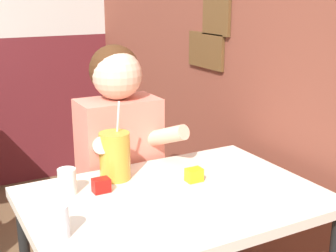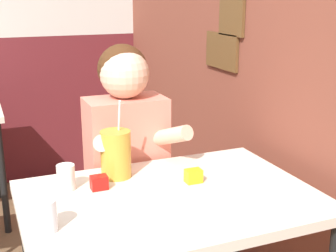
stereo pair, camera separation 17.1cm
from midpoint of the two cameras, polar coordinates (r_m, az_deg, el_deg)
The scene contains 8 objects.
brick_wall_right at distance 2.64m, azimuth 6.91°, elevation 14.54°, with size 0.08×4.44×2.70m.
main_table at distance 1.67m, azimuth 3.26°, elevation -10.77°, with size 1.01×0.71×0.73m.
person_seated at distance 2.08m, azimuth -2.67°, elevation -5.76°, with size 0.42×0.41×1.21m.
cocktail_pitcher at distance 1.77m, azimuth -3.64°, elevation -3.47°, with size 0.12×0.12×0.30m.
glass_near_pitcher at distance 1.42m, azimuth -11.36°, elevation -10.73°, with size 0.07×0.07×0.10m.
glass_center at distance 1.69m, azimuth -9.53°, elevation -6.25°, with size 0.06×0.06×0.09m.
condiment_ketchup at distance 1.69m, azimuth -5.53°, elevation -6.93°, with size 0.06×0.04×0.05m.
condiment_mustard at distance 1.75m, azimuth 5.94°, elevation -6.13°, with size 0.06×0.04×0.05m.
Camera 2 is at (-0.02, -1.12, 1.42)m, focal length 50.00 mm.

